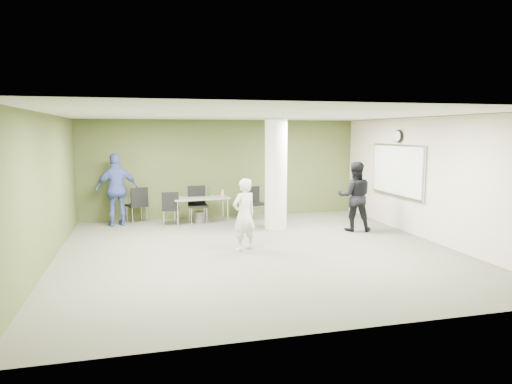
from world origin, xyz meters
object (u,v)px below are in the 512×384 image
object	(u,v)px
folding_table	(202,199)
woman_white	(244,215)
man_blue	(117,190)
man_black	(355,196)
chair_back_left	(138,202)

from	to	relation	value
folding_table	woman_white	distance (m)	3.10
folding_table	man_blue	bearing A→B (deg)	169.36
man_blue	man_black	bearing A→B (deg)	146.68
folding_table	man_blue	distance (m)	2.22
folding_table	man_black	size ratio (longest dim) A/B	0.89
woman_white	man_blue	bearing A→B (deg)	-75.19
woman_white	man_black	world-z (taller)	man_black
chair_back_left	man_black	bearing A→B (deg)	134.80
woman_white	man_blue	xyz separation A→B (m)	(-2.67, 3.31, 0.20)
folding_table	chair_back_left	distance (m)	1.72
chair_back_left	man_black	world-z (taller)	man_black
woman_white	folding_table	bearing A→B (deg)	-105.11
folding_table	man_black	distance (m)	4.03
chair_back_left	man_black	size ratio (longest dim) A/B	0.57
chair_back_left	man_black	xyz separation A→B (m)	(5.24, -2.27, 0.29)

